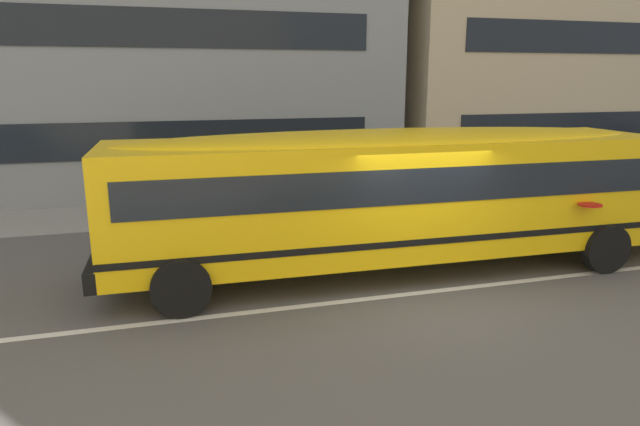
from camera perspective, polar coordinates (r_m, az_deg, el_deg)
name	(u,v)px	position (r m, az deg, el deg)	size (l,w,h in m)	color
ground_plane	(422,293)	(10.17, 10.43, -8.06)	(400.00, 400.00, 0.00)	#54514F
sidewalk_far	(313,204)	(16.83, -0.74, 0.97)	(120.00, 3.00, 0.01)	gray
lane_centreline	(422,293)	(10.17, 10.43, -8.04)	(110.00, 0.16, 0.01)	silver
school_bus	(403,188)	(10.88, 8.53, 2.56)	(12.50, 3.09, 2.78)	yellow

